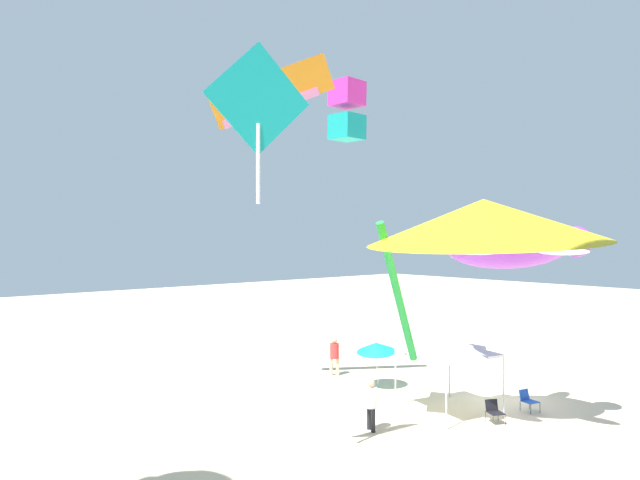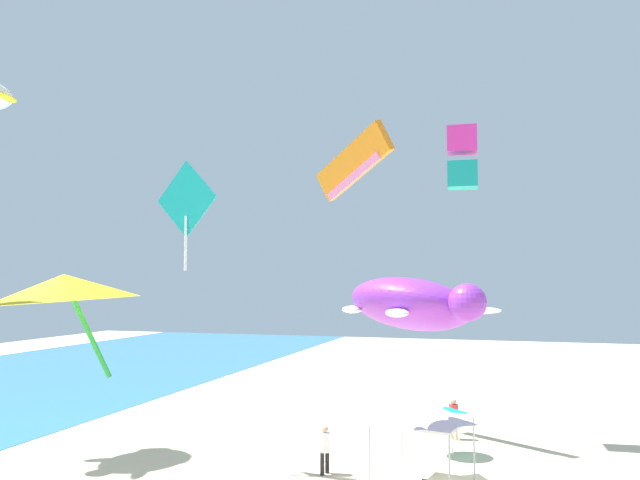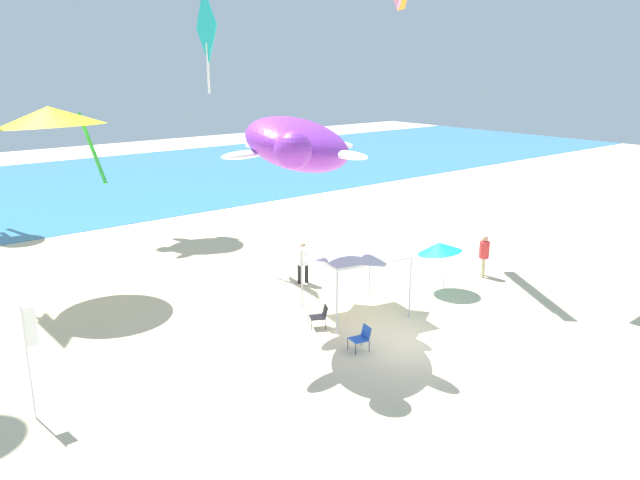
% 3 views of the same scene
% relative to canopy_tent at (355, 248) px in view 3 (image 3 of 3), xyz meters
% --- Properties ---
extents(ground, '(120.00, 120.00, 0.10)m').
position_rel_canopy_tent_xyz_m(ground, '(-0.30, -3.33, -2.62)').
color(ground, beige).
extents(ocean_strip, '(120.00, 28.21, 0.02)m').
position_rel_canopy_tent_xyz_m(ocean_strip, '(-0.30, 32.45, -2.56)').
color(ocean_strip, teal).
rests_on(ocean_strip, ground).
extents(canopy_tent, '(3.69, 3.52, 2.85)m').
position_rel_canopy_tent_xyz_m(canopy_tent, '(0.00, 0.00, 0.00)').
color(canopy_tent, '#B7B7BC').
rests_on(canopy_tent, ground).
extents(beach_umbrella, '(1.87, 1.87, 2.27)m').
position_rel_canopy_tent_xyz_m(beach_umbrella, '(4.31, -0.42, -0.70)').
color(beach_umbrella, silver).
rests_on(beach_umbrella, ground).
extents(folding_chair_left_of_tent, '(0.79, 0.75, 0.82)m').
position_rel_canopy_tent_xyz_m(folding_chair_left_of_tent, '(-1.89, -0.26, -2.10)').
color(folding_chair_left_of_tent, black).
rests_on(folding_chair_left_of_tent, ground).
extents(folding_chair_right_of_tent, '(0.72, 0.64, 0.82)m').
position_rel_canopy_tent_xyz_m(folding_chair_right_of_tent, '(-1.97, -2.54, -2.10)').
color(folding_chair_right_of_tent, black).
rests_on(folding_chair_right_of_tent, ground).
extents(banner_flag, '(0.36, 0.06, 3.26)m').
position_rel_canopy_tent_xyz_m(banner_flag, '(-11.51, -0.07, -0.61)').
color(banner_flag, silver).
rests_on(banner_flag, ground).
extents(person_beachcomber, '(0.45, 0.45, 1.89)m').
position_rel_canopy_tent_xyz_m(person_beachcomber, '(7.27, -0.51, -1.46)').
color(person_beachcomber, '#C6B28C').
rests_on(person_beachcomber, ground).
extents(person_near_umbrella, '(0.47, 0.43, 1.83)m').
position_rel_canopy_tent_xyz_m(person_near_umbrella, '(0.49, 3.84, -1.50)').
color(person_near_umbrella, black).
rests_on(person_near_umbrella, ground).
extents(kite_delta_yellow, '(5.17, 5.21, 3.41)m').
position_rel_canopy_tent_xyz_m(kite_delta_yellow, '(-7.66, 9.34, 4.60)').
color(kite_delta_yellow, yellow).
extents(kite_turtle_purple, '(5.82, 5.84, 2.39)m').
position_rel_canopy_tent_xyz_m(kite_turtle_purple, '(-2.68, -0.06, 4.05)').
color(kite_turtle_purple, purple).
extents(kite_diamond_teal, '(0.76, 3.07, 4.49)m').
position_rel_canopy_tent_xyz_m(kite_diamond_teal, '(-0.56, 9.40, 8.01)').
color(kite_diamond_teal, teal).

